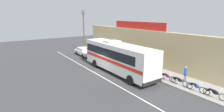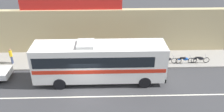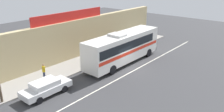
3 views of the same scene
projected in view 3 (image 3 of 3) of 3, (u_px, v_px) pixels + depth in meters
ground_plane at (128, 69)px, 25.50m from camera, size 70.00×70.00×0.00m
sidewalk_slab at (94, 58)px, 28.62m from camera, size 30.00×3.60×0.14m
storefront_facade at (82, 37)px, 29.12m from camera, size 30.00×0.70×4.80m
storefront_billboard at (70, 16)px, 26.85m from camera, size 10.42×0.12×1.10m
road_center_stripe at (133, 71)px, 25.01m from camera, size 30.00×0.14×0.01m
intercity_bus at (123, 46)px, 26.53m from camera, size 11.32×2.69×3.78m
parked_car at (46, 87)px, 19.84m from camera, size 4.47×1.83×1.37m
motorcycle_black at (143, 40)px, 34.73m from camera, size 1.88×0.56×0.94m
motorcycle_orange at (131, 44)px, 32.45m from camera, size 1.86×0.56×0.94m
motorcycle_blue at (148, 38)px, 35.88m from camera, size 1.90×0.56×0.94m
motorcycle_green at (137, 42)px, 33.51m from camera, size 1.93×0.56×0.94m
pedestrian_far_right at (129, 38)px, 33.99m from camera, size 0.30×0.48×1.59m
pedestrian_near_shop at (94, 52)px, 27.37m from camera, size 0.30×0.48×1.72m
pedestrian_by_curb at (44, 70)px, 22.39m from camera, size 0.30×0.48×1.65m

